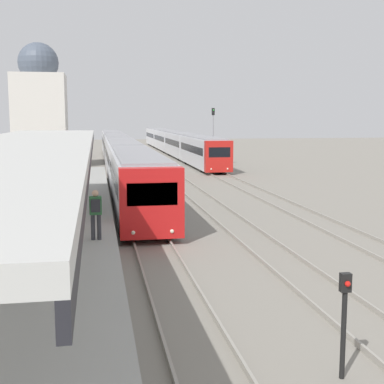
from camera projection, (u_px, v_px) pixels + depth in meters
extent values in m
cube|color=beige|center=(24.00, 145.00, 15.91)|extent=(4.00, 27.90, 0.20)
cube|color=black|center=(91.00, 151.00, 16.28)|extent=(0.08, 27.90, 0.24)
cylinder|color=#47474C|center=(26.00, 200.00, 16.14)|extent=(0.16, 0.16, 3.10)
cylinder|color=#47474C|center=(54.00, 167.00, 27.02)|extent=(0.16, 0.16, 3.10)
cylinder|color=#2D2D33|center=(93.00, 227.00, 17.60)|extent=(0.14, 0.14, 0.85)
cylinder|color=#2D2D33|center=(99.00, 227.00, 17.63)|extent=(0.14, 0.14, 0.85)
cube|color=#2D6638|center=(96.00, 205.00, 17.52)|extent=(0.40, 0.22, 0.60)
sphere|color=tan|center=(95.00, 193.00, 17.46)|extent=(0.22, 0.22, 0.22)
cube|color=#232328|center=(96.00, 206.00, 17.32)|extent=(0.30, 0.18, 0.40)
cube|color=red|center=(152.00, 203.00, 20.92)|extent=(2.52, 0.70, 2.78)
cube|color=black|center=(152.00, 194.00, 20.54)|extent=(1.96, 0.04, 0.89)
sphere|color=#EFEACC|center=(133.00, 233.00, 20.61)|extent=(0.16, 0.16, 0.16)
sphere|color=#EFEACC|center=(172.00, 231.00, 20.87)|extent=(0.16, 0.16, 0.16)
cube|color=#B7B7BC|center=(137.00, 180.00, 28.40)|extent=(2.52, 14.65, 2.78)
cube|color=gray|center=(137.00, 153.00, 28.20)|extent=(2.22, 14.35, 0.12)
cube|color=black|center=(137.00, 175.00, 28.36)|extent=(2.54, 13.47, 0.72)
cylinder|color=black|center=(121.00, 222.00, 23.75)|extent=(0.12, 0.70, 0.70)
cylinder|color=black|center=(169.00, 221.00, 24.13)|extent=(0.12, 0.70, 0.70)
cylinder|color=black|center=(114.00, 193.00, 33.04)|extent=(0.12, 0.70, 0.70)
cylinder|color=black|center=(149.00, 192.00, 33.41)|extent=(0.12, 0.70, 0.70)
cube|color=#B7B7BC|center=(123.00, 159.00, 43.02)|extent=(2.52, 14.65, 2.78)
cube|color=gray|center=(123.00, 141.00, 42.82)|extent=(2.22, 14.35, 0.12)
cube|color=black|center=(123.00, 155.00, 42.98)|extent=(2.54, 13.47, 0.72)
cylinder|color=black|center=(112.00, 182.00, 38.38)|extent=(0.12, 0.70, 0.70)
cylinder|color=black|center=(141.00, 182.00, 38.75)|extent=(0.12, 0.70, 0.70)
cylinder|color=black|center=(109.00, 170.00, 47.66)|extent=(0.12, 0.70, 0.70)
cylinder|color=black|center=(133.00, 169.00, 48.03)|extent=(0.12, 0.70, 0.70)
cube|color=#B7B7BC|center=(116.00, 149.00, 57.64)|extent=(2.52, 14.65, 2.78)
cube|color=gray|center=(116.00, 135.00, 57.44)|extent=(2.22, 14.35, 0.12)
cube|color=black|center=(116.00, 146.00, 57.60)|extent=(2.54, 13.47, 0.72)
cylinder|color=black|center=(107.00, 165.00, 53.00)|extent=(0.12, 0.70, 0.70)
cylinder|color=black|center=(129.00, 164.00, 53.37)|extent=(0.12, 0.70, 0.70)
cylinder|color=black|center=(106.00, 158.00, 62.28)|extent=(0.12, 0.70, 0.70)
cylinder|color=black|center=(124.00, 157.00, 62.65)|extent=(0.12, 0.70, 0.70)
cube|color=#B7B7BC|center=(112.00, 142.00, 72.26)|extent=(2.52, 14.65, 2.78)
cube|color=gray|center=(112.00, 132.00, 72.06)|extent=(2.22, 14.35, 0.12)
cube|color=black|center=(112.00, 140.00, 72.22)|extent=(2.54, 13.47, 0.72)
cylinder|color=black|center=(105.00, 154.00, 67.62)|extent=(0.12, 0.70, 0.70)
cylinder|color=black|center=(122.00, 154.00, 67.99)|extent=(0.12, 0.70, 0.70)
cylinder|color=black|center=(104.00, 150.00, 76.90)|extent=(0.12, 0.70, 0.70)
cylinder|color=black|center=(119.00, 150.00, 77.27)|extent=(0.12, 0.70, 0.70)
cube|color=red|center=(219.00, 156.00, 46.32)|extent=(2.43, 0.70, 2.72)
cube|color=black|center=(220.00, 152.00, 45.95)|extent=(1.90, 0.04, 0.87)
sphere|color=#EFEACC|center=(211.00, 169.00, 46.01)|extent=(0.16, 0.16, 0.16)
sphere|color=#EFEACC|center=(228.00, 169.00, 46.26)|extent=(0.16, 0.16, 0.16)
cube|color=silver|center=(203.00, 151.00, 53.21)|extent=(2.43, 13.43, 2.72)
cube|color=gray|center=(203.00, 137.00, 53.01)|extent=(2.14, 13.16, 0.12)
cube|color=black|center=(203.00, 148.00, 53.17)|extent=(2.45, 12.36, 0.71)
cylinder|color=black|center=(201.00, 168.00, 48.95)|extent=(0.12, 0.70, 0.70)
cylinder|color=black|center=(223.00, 168.00, 49.31)|extent=(0.12, 0.70, 0.70)
cylinder|color=black|center=(185.00, 161.00, 57.46)|extent=(0.12, 0.70, 0.70)
cylinder|color=black|center=(204.00, 161.00, 57.82)|extent=(0.12, 0.70, 0.70)
cube|color=silver|center=(181.00, 145.00, 66.65)|extent=(2.43, 13.43, 2.72)
cube|color=gray|center=(181.00, 133.00, 66.45)|extent=(2.14, 13.16, 0.12)
cube|color=black|center=(181.00, 142.00, 66.61)|extent=(2.45, 12.36, 0.71)
cylinder|color=black|center=(178.00, 157.00, 62.39)|extent=(0.12, 0.70, 0.70)
cylinder|color=black|center=(196.00, 157.00, 62.75)|extent=(0.12, 0.70, 0.70)
cylinder|color=black|center=(168.00, 153.00, 70.90)|extent=(0.12, 0.70, 0.70)
cylinder|color=black|center=(184.00, 153.00, 71.26)|extent=(0.12, 0.70, 0.70)
cube|color=silver|center=(167.00, 140.00, 80.09)|extent=(2.43, 13.43, 2.72)
cube|color=gray|center=(167.00, 131.00, 79.89)|extent=(2.14, 13.16, 0.12)
cube|color=black|center=(167.00, 138.00, 80.05)|extent=(2.45, 12.36, 0.71)
cylinder|color=black|center=(164.00, 150.00, 75.83)|extent=(0.12, 0.70, 0.70)
cylinder|color=black|center=(178.00, 150.00, 76.19)|extent=(0.12, 0.70, 0.70)
cylinder|color=black|center=(157.00, 147.00, 84.34)|extent=(0.12, 0.70, 0.70)
cylinder|color=black|center=(170.00, 147.00, 84.70)|extent=(0.12, 0.70, 0.70)
cube|color=silver|center=(157.00, 137.00, 93.53)|extent=(2.43, 13.43, 2.72)
cube|color=gray|center=(157.00, 129.00, 93.33)|extent=(2.14, 13.16, 0.12)
cube|color=black|center=(157.00, 135.00, 93.48)|extent=(2.45, 12.36, 0.71)
cylinder|color=black|center=(154.00, 145.00, 89.27)|extent=(0.12, 0.70, 0.70)
cylinder|color=black|center=(166.00, 145.00, 89.63)|extent=(0.12, 0.70, 0.70)
cylinder|color=black|center=(149.00, 143.00, 97.78)|extent=(0.12, 0.70, 0.70)
cylinder|color=black|center=(160.00, 143.00, 98.14)|extent=(0.12, 0.70, 0.70)
cylinder|color=black|center=(343.00, 335.00, 10.16)|extent=(0.10, 0.10, 1.73)
cube|color=black|center=(345.00, 282.00, 10.02)|extent=(0.20, 0.14, 0.36)
sphere|color=red|center=(348.00, 284.00, 9.93)|extent=(0.11, 0.11, 0.11)
cylinder|color=gray|center=(213.00, 137.00, 54.75)|extent=(0.14, 0.14, 5.93)
cube|color=black|center=(213.00, 112.00, 54.38)|extent=(0.28, 0.20, 0.70)
sphere|color=green|center=(213.00, 110.00, 54.25)|extent=(0.14, 0.14, 0.14)
cube|color=silver|center=(40.00, 121.00, 53.02)|extent=(5.09, 5.09, 9.21)
sphere|color=#4C5666|center=(38.00, 63.00, 52.23)|extent=(3.92, 3.92, 3.92)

